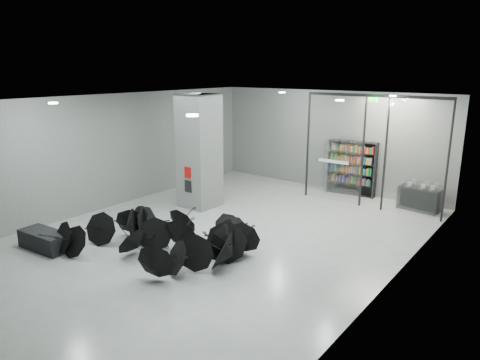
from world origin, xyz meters
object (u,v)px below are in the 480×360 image
Objects in this scene: column at (199,151)px; bookshelf at (352,168)px; shop_counter at (419,199)px; umbrella_cluster at (173,242)px; bench at (45,240)px.

column is 6.10m from bookshelf.
shop_counter is 8.87m from umbrella_cluster.
umbrella_cluster is (2.24, -3.55, -1.69)m from column.
umbrella_cluster is (-4.21, -7.81, -0.11)m from shop_counter.
bench is (-0.73, -5.53, -1.75)m from column.
bench is at bearing -146.30° from umbrella_cluster.
column is 4.52m from umbrella_cluster.
bookshelf is at bearing 52.06° from column.
umbrella_cluster reaches higher than shop_counter.
bookshelf is at bearing 80.01° from umbrella_cluster.
column is 0.75× the size of umbrella_cluster.
column reaches higher than bench.
bookshelf is 8.46m from umbrella_cluster.
bench is 1.13× the size of shop_counter.
umbrella_cluster is at bearing 28.82° from bench.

